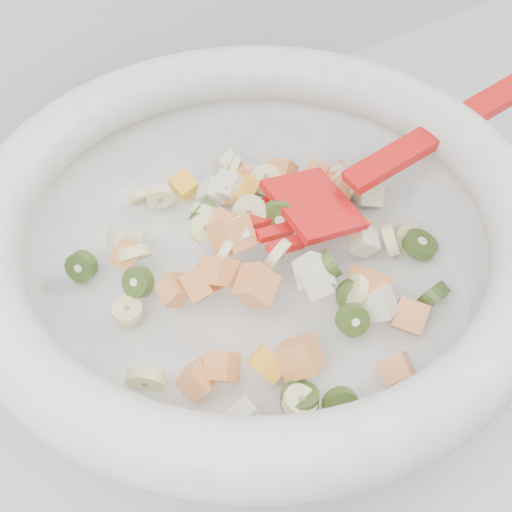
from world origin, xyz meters
TOP-DOWN VIEW (x-y plane):
  - mixing_bowl at (0.20, 1.49)m, footprint 0.51×0.42m

SIDE VIEW (x-z plane):
  - mixing_bowl at x=0.20m, z-range 0.90..1.02m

